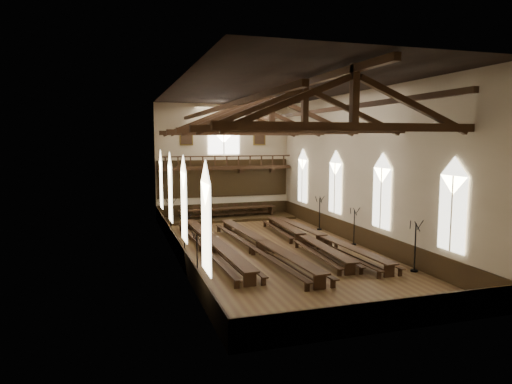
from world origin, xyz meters
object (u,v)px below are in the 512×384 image
refectory_row_d (324,239)px  candelabrum_right_mid (354,234)px  candelabrum_left_near (197,265)px  candelabrum_left_far (171,224)px  dais (228,218)px  high_table (228,209)px  refectory_row_b (262,244)px  candelabrum_right_near (415,256)px  refectory_row_c (303,237)px  refectory_row_a (213,243)px  candelabrum_left_mid (185,245)px  candelabrum_right_far (319,220)px

refectory_row_d → candelabrum_right_mid: (2.13, -0.07, 0.20)m
candelabrum_left_near → candelabrum_left_far: (0.00, 10.87, 0.09)m
dais → high_table: 0.79m
dais → high_table: (0.00, -0.00, 0.79)m
high_table → candelabrum_left_far: bearing=-136.4°
refectory_row_b → candelabrum_right_near: (6.43, -6.01, 0.23)m
high_table → refectory_row_c: bearing=-78.1°
refectory_row_d → candelabrum_left_near: bearing=-154.1°
refectory_row_a → dais: (3.68, 10.95, -0.48)m
candelabrum_left_mid → candelabrum_right_far: candelabrum_right_far is taller
candelabrum_left_near → candelabrum_right_mid: 11.90m
refectory_row_c → candelabrum_left_near: 9.40m
candelabrum_left_near → high_table: bearing=71.1°
candelabrum_left_mid → refectory_row_b: bearing=-3.3°
candelabrum_right_mid → candelabrum_left_mid: bearing=-179.7°
candelabrum_left_far → candelabrum_right_far: (11.10, -1.33, -0.02)m
candelabrum_left_near → candelabrum_left_mid: size_ratio=0.91×
refectory_row_d → candelabrum_left_mid: 8.97m
refectory_row_b → candelabrum_left_near: 6.11m
candelabrum_left_far → candelabrum_right_far: candelabrum_left_far is taller
candelabrum_right_near → candelabrum_right_mid: (0.00, 6.35, -0.07)m
candelabrum_right_mid → candelabrum_right_far: (0.00, 5.27, 0.04)m
refectory_row_a → candelabrum_left_mid: bearing=-152.1°
refectory_row_b → high_table: high_table is taller
refectory_row_b → refectory_row_a: bearing=155.9°
refectory_row_b → candelabrum_left_far: 8.36m
refectory_row_c → candelabrum_left_far: 9.72m
refectory_row_d → dais: bearing=106.2°
refectory_row_d → high_table: high_table is taller
refectory_row_a → candelabrum_left_mid: (-1.86, -0.98, 0.21)m
refectory_row_a → dais: bearing=71.4°
refectory_row_c → dais: refectory_row_c is taller
refectory_row_a → candelabrum_left_mid: size_ratio=5.72×
refectory_row_d → dais: 12.29m
refectory_row_d → candelabrum_left_far: size_ratio=5.40×
candelabrum_right_far → refectory_row_b: bearing=-138.9°
candelabrum_left_far → candelabrum_right_mid: (11.10, -6.59, -0.06)m
candelabrum_left_near → candelabrum_left_mid: 4.21m
candelabrum_right_mid → refectory_row_a: bearing=174.3°
refectory_row_a → refectory_row_d: refectory_row_a is taller
refectory_row_b → dais: refectory_row_b is taller
candelabrum_right_near → candelabrum_right_mid: bearing=90.0°
candelabrum_left_far → refectory_row_a: bearing=-71.9°
candelabrum_left_near → candelabrum_left_mid: bearing=90.0°
candelabrum_right_far → dais: bearing=130.1°
candelabrum_left_mid → candelabrum_left_far: candelabrum_left_far is taller
refectory_row_c → candelabrum_left_far: candelabrum_left_far is taller
refectory_row_a → high_table: (3.68, 10.95, 0.30)m
high_table → candelabrum_left_mid: bearing=-114.9°
high_table → candelabrum_left_near: candelabrum_left_near is taller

